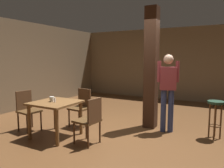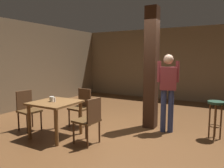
% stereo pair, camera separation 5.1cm
% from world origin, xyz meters
% --- Properties ---
extents(ground_plane, '(10.80, 10.80, 0.00)m').
position_xyz_m(ground_plane, '(0.00, 0.00, 0.00)').
color(ground_plane, brown).
extents(wall_back, '(8.00, 0.10, 2.80)m').
position_xyz_m(wall_back, '(0.00, 4.50, 1.40)').
color(wall_back, '#756047').
rests_on(wall_back, ground_plane).
extents(wall_left, '(0.10, 9.00, 2.80)m').
position_xyz_m(wall_left, '(-4.00, 0.00, 1.40)').
color(wall_left, '#756047').
rests_on(wall_left, ground_plane).
extents(pillar, '(0.28, 0.28, 2.80)m').
position_xyz_m(pillar, '(0.26, 0.72, 1.40)').
color(pillar, '#382114').
rests_on(pillar, ground_plane).
extents(dining_table, '(0.88, 0.88, 0.74)m').
position_xyz_m(dining_table, '(-1.26, -0.84, 0.61)').
color(dining_table, brown).
rests_on(dining_table, ground_plane).
extents(chair_north, '(0.45, 0.45, 0.89)m').
position_xyz_m(chair_north, '(-1.22, -0.01, 0.51)').
color(chair_north, '#4C3319').
rests_on(chair_north, ground_plane).
extents(chair_west, '(0.47, 0.47, 0.89)m').
position_xyz_m(chair_west, '(-2.12, -0.85, 0.51)').
color(chair_west, '#4C3319').
rests_on(chair_west, ground_plane).
extents(chair_east, '(0.46, 0.46, 0.89)m').
position_xyz_m(chair_east, '(-0.40, -0.85, 0.51)').
color(chair_east, '#4C3319').
rests_on(chair_east, ground_plane).
extents(napkin_cup, '(0.10, 0.10, 0.11)m').
position_xyz_m(napkin_cup, '(-1.33, -0.87, 0.80)').
color(napkin_cup, silver).
rests_on(napkin_cup, dining_table).
extents(salt_shaker, '(0.03, 0.03, 0.09)m').
position_xyz_m(salt_shaker, '(-1.23, -0.90, 0.79)').
color(salt_shaker, silver).
rests_on(salt_shaker, dining_table).
extents(standing_person, '(0.47, 0.30, 1.72)m').
position_xyz_m(standing_person, '(0.69, 0.57, 1.00)').
color(standing_person, maroon).
rests_on(standing_person, ground_plane).
extents(bar_stool_near, '(0.33, 0.33, 0.78)m').
position_xyz_m(bar_stool_near, '(1.66, 0.64, 0.57)').
color(bar_stool_near, '#1E3828').
rests_on(bar_stool_near, ground_plane).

